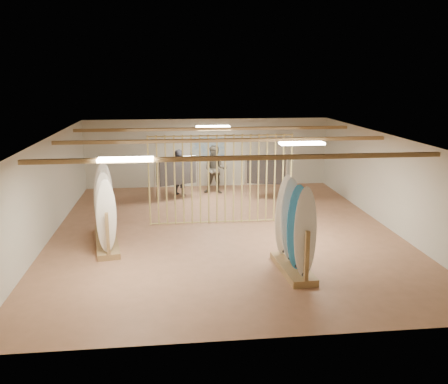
{
  "coord_description": "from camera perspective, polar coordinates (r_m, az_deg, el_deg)",
  "views": [
    {
      "loc": [
        -1.51,
        -13.37,
        4.52
      ],
      "look_at": [
        0.0,
        0.0,
        1.2
      ],
      "focal_mm": 38.0,
      "sensor_mm": 36.0,
      "label": 1
    }
  ],
  "objects": [
    {
      "name": "wall_front",
      "position": [
        8.15,
        4.79,
        -8.7
      ],
      "size": [
        12.0,
        0.0,
        12.0
      ],
      "primitive_type": "plane",
      "rotation": [
        -1.57,
        0.0,
        0.0
      ],
      "color": "beige",
      "rests_on": "ground"
    },
    {
      "name": "rack_left",
      "position": [
        13.31,
        -14.09,
        -3.21
      ],
      "size": [
        0.99,
        2.62,
        2.07
      ],
      "rotation": [
        0.0,
        0.0,
        0.17
      ],
      "color": "olive",
      "rests_on": "floor"
    },
    {
      "name": "bamboo_partition",
      "position": [
        14.59,
        -0.35,
        1.51
      ],
      "size": [
        4.45,
        0.05,
        2.78
      ],
      "color": "tan",
      "rests_on": "ground"
    },
    {
      "name": "shopper_a",
      "position": [
        18.29,
        -5.39,
        2.74
      ],
      "size": [
        0.89,
        0.86,
        2.03
      ],
      "primitive_type": "imported",
      "rotation": [
        0.0,
        0.0,
        2.45
      ],
      "color": "#25262D",
      "rests_on": "floor"
    },
    {
      "name": "wall_right",
      "position": [
        15.2,
        19.09,
        1.24
      ],
      "size": [
        0.0,
        12.0,
        12.0
      ],
      "primitive_type": "plane",
      "rotation": [
        1.57,
        0.0,
        -1.57
      ],
      "color": "beige",
      "rests_on": "ground"
    },
    {
      "name": "ceiling",
      "position": [
        13.57,
        0.0,
        6.57
      ],
      "size": [
        12.0,
        12.0,
        0.0
      ],
      "primitive_type": "plane",
      "rotation": [
        3.14,
        0.0,
        0.0
      ],
      "color": "gray",
      "rests_on": "ground"
    },
    {
      "name": "clothing_rack_a",
      "position": [
        17.58,
        -5.77,
        2.5
      ],
      "size": [
        1.47,
        0.93,
        1.66
      ],
      "rotation": [
        0.0,
        0.0,
        0.41
      ],
      "color": "silver",
      "rests_on": "floor"
    },
    {
      "name": "shopper_b",
      "position": [
        18.45,
        -1.04,
        3.09
      ],
      "size": [
        1.16,
        0.97,
        2.15
      ],
      "primitive_type": "imported",
      "rotation": [
        0.0,
        0.0,
        -0.17
      ],
      "color": "#38342B",
      "rests_on": "floor"
    },
    {
      "name": "clothing_rack_b",
      "position": [
        17.74,
        5.1,
        2.54
      ],
      "size": [
        1.46,
        0.76,
        1.62
      ],
      "rotation": [
        0.0,
        0.0,
        -0.28
      ],
      "color": "silver",
      "rests_on": "floor"
    },
    {
      "name": "ceiling_slats",
      "position": [
        13.58,
        0.0,
        6.24
      ],
      "size": [
        9.5,
        6.12,
        0.1
      ],
      "primitive_type": "cube",
      "color": "olive",
      "rests_on": "ground"
    },
    {
      "name": "wall_back",
      "position": [
        19.68,
        -1.96,
        4.73
      ],
      "size": [
        12.0,
        0.0,
        12.0
      ],
      "primitive_type": "plane",
      "rotation": [
        1.57,
        0.0,
        0.0
      ],
      "color": "beige",
      "rests_on": "ground"
    },
    {
      "name": "poster",
      "position": [
        19.63,
        -1.96,
        5.29
      ],
      "size": [
        1.4,
        0.03,
        0.9
      ],
      "primitive_type": "cube",
      "color": "#3064AA",
      "rests_on": "ground"
    },
    {
      "name": "rack_right",
      "position": [
        11.24,
        8.4,
        -6.02
      ],
      "size": [
        0.72,
        1.89,
        2.15
      ],
      "rotation": [
        0.0,
        0.0,
        0.07
      ],
      "color": "olive",
      "rests_on": "floor"
    },
    {
      "name": "wall_left",
      "position": [
        14.17,
        -20.53,
        0.24
      ],
      "size": [
        0.0,
        12.0,
        12.0
      ],
      "primitive_type": "plane",
      "rotation": [
        1.57,
        0.0,
        1.57
      ],
      "color": "beige",
      "rests_on": "ground"
    },
    {
      "name": "floor",
      "position": [
        14.2,
        0.0,
        -4.71
      ],
      "size": [
        12.0,
        12.0,
        0.0
      ],
      "primitive_type": "plane",
      "color": "#A26E4E",
      "rests_on": "ground"
    },
    {
      "name": "light_panels",
      "position": [
        13.58,
        0.0,
        6.32
      ],
      "size": [
        1.2,
        0.35,
        0.06
      ],
      "primitive_type": "cube",
      "color": "white",
      "rests_on": "ground"
    }
  ]
}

